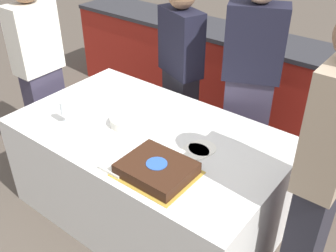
% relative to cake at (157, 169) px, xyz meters
% --- Properties ---
extents(ground_plane, '(14.00, 14.00, 0.00)m').
position_rel_cake_xyz_m(ground_plane, '(-0.34, 0.32, -0.78)').
color(ground_plane, brown).
extents(back_counter, '(4.40, 0.58, 0.92)m').
position_rel_cake_xyz_m(back_counter, '(-0.34, 1.95, -0.32)').
color(back_counter, '#A82319').
rests_on(back_counter, ground_plane).
extents(dining_table, '(1.86, 1.10, 0.75)m').
position_rel_cake_xyz_m(dining_table, '(-0.34, 0.32, -0.41)').
color(dining_table, silver).
rests_on(dining_table, ground_plane).
extents(cake, '(0.43, 0.37, 0.08)m').
position_rel_cake_xyz_m(cake, '(0.00, 0.00, 0.00)').
color(cake, gold).
rests_on(cake, dining_table).
extents(plate_stack, '(0.23, 0.23, 0.06)m').
position_rel_cake_xyz_m(plate_stack, '(-0.50, 0.29, -0.01)').
color(plate_stack, white).
rests_on(plate_stack, dining_table).
extents(wine_glass, '(0.06, 0.06, 0.16)m').
position_rel_cake_xyz_m(wine_glass, '(-0.85, 0.04, 0.07)').
color(wine_glass, white).
rests_on(wine_glass, dining_table).
extents(side_plate_near_cake, '(0.18, 0.18, 0.00)m').
position_rel_cake_xyz_m(side_plate_near_cake, '(0.05, 0.31, -0.03)').
color(side_plate_near_cake, white).
rests_on(side_plate_near_cake, dining_table).
extents(side_plate_right_edge, '(0.18, 0.18, 0.00)m').
position_rel_cake_xyz_m(side_plate_right_edge, '(0.07, 0.37, -0.03)').
color(side_plate_right_edge, white).
rests_on(side_plate_right_edge, dining_table).
extents(utensil_pile, '(0.17, 0.10, 0.02)m').
position_rel_cake_xyz_m(utensil_pile, '(-0.22, -0.13, -0.03)').
color(utensil_pile, white).
rests_on(utensil_pile, dining_table).
extents(person_cutting_cake, '(0.46, 0.35, 1.72)m').
position_rel_cake_xyz_m(person_cutting_cake, '(0.00, 1.09, 0.11)').
color(person_cutting_cake, '#383347').
rests_on(person_cutting_cake, ground_plane).
extents(person_seated_left, '(0.22, 0.37, 1.63)m').
position_rel_cake_xyz_m(person_seated_left, '(-1.49, 0.32, 0.07)').
color(person_seated_left, '#383347').
rests_on(person_seated_left, ground_plane).
extents(person_seated_right, '(0.23, 0.41, 1.77)m').
position_rel_cake_xyz_m(person_seated_right, '(0.81, 0.32, 0.15)').
color(person_seated_right, '#282833').
rests_on(person_seated_right, ground_plane).
extents(person_standing_back, '(0.44, 0.33, 1.55)m').
position_rel_cake_xyz_m(person_standing_back, '(-0.64, 1.09, 0.02)').
color(person_standing_back, '#282833').
rests_on(person_standing_back, ground_plane).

